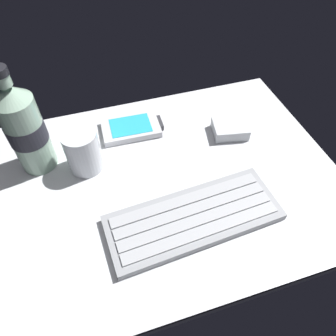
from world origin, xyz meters
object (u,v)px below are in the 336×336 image
(water_bottle, at_px, (25,128))
(charger_block, at_px, (230,129))
(keyboard, at_px, (194,217))
(juice_cup, at_px, (83,152))
(handheld_device, at_px, (131,128))

(water_bottle, distance_m, charger_block, 0.39)
(water_bottle, bearing_deg, keyboard, -41.25)
(juice_cup, bearing_deg, handheld_device, 34.87)
(keyboard, distance_m, juice_cup, 0.23)
(handheld_device, bearing_deg, charger_block, -19.93)
(juice_cup, xyz_separation_m, water_bottle, (-0.09, 0.04, 0.05))
(keyboard, xyz_separation_m, charger_block, (0.15, 0.18, 0.00))
(handheld_device, xyz_separation_m, charger_block, (0.20, -0.07, 0.00))
(juice_cup, height_order, charger_block, juice_cup)
(juice_cup, distance_m, water_bottle, 0.11)
(handheld_device, relative_size, juice_cup, 1.53)
(charger_block, bearing_deg, handheld_device, 160.07)
(handheld_device, bearing_deg, juice_cup, -145.13)
(water_bottle, relative_size, charger_block, 2.97)
(juice_cup, bearing_deg, keyboard, -48.53)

